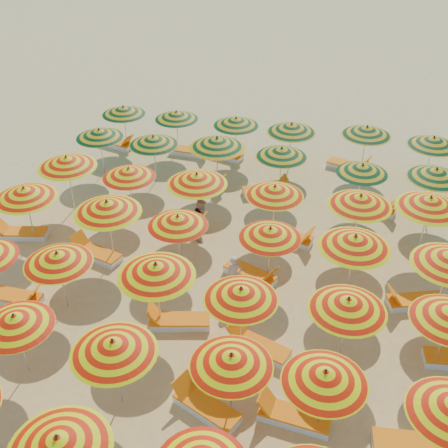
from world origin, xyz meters
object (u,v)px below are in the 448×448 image
at_px(umbrella_33, 282,152).
at_px(lounger_24, 440,180).
at_px(lounger_16, 289,237).
at_px(lounger_18, 266,190).
at_px(beachgoer_b, 202,219).
at_px(umbrella_14, 156,270).
at_px(umbrella_40, 367,131).
at_px(umbrella_27, 275,191).
at_px(umbrella_29, 430,203).
at_px(umbrella_28, 360,200).
at_px(umbrella_38, 236,122).
at_px(umbrella_22, 355,242).
at_px(lounger_5, 293,416).
at_px(umbrella_13, 58,258).
at_px(lounger_4, 206,407).
at_px(umbrella_34, 362,169).
at_px(lounger_22, 225,154).
at_px(umbrella_21, 270,233).
at_px(umbrella_35, 436,173).
at_px(umbrella_2, 58,443).
at_px(lounger_7, 15,297).
at_px(lounger_23, 349,166).
at_px(umbrella_18, 24,193).
at_px(umbrella_16, 348,304).
at_px(lounger_12, 96,253).
at_px(lounger_20, 116,143).
at_px(umbrella_7, 15,321).
at_px(umbrella_25, 129,173).
at_px(umbrella_10, 325,377).
at_px(lounger_9, 258,346).
at_px(umbrella_24, 67,162).
at_px(lounger_15, 184,222).
at_px(umbrella_30, 99,133).
at_px(lounger_13, 251,274).
at_px(umbrella_20, 178,221).
at_px(lounger_11, 21,233).
at_px(umbrella_9, 231,360).
at_px(umbrella_8, 113,347).
at_px(lounger_19, 373,208).
at_px(umbrella_26, 197,179).
at_px(lounger_6, 413,444).
at_px(umbrella_41, 433,141).
at_px(umbrella_19, 107,207).
at_px(umbrella_32, 217,143).
at_px(lounger_14, 415,301).

bearing_deg(umbrella_33, lounger_24, 21.08).
xyz_separation_m(lounger_16, lounger_18, (-1.31, 2.93, 0.00)).
distance_m(lounger_18, beachgoer_b, 3.81).
height_order(umbrella_14, umbrella_40, umbrella_14).
xyz_separation_m(umbrella_27, umbrella_29, (4.91, 0.17, 0.16)).
relative_size(umbrella_28, umbrella_38, 1.04).
bearing_deg(umbrella_22, lounger_5, -101.33).
bearing_deg(umbrella_14, umbrella_13, 179.08).
height_order(umbrella_29, lounger_18, umbrella_29).
relative_size(umbrella_13, lounger_4, 1.35).
relative_size(umbrella_28, umbrella_34, 0.92).
height_order(lounger_18, lounger_22, same).
height_order(umbrella_21, umbrella_35, umbrella_35).
distance_m(umbrella_2, lounger_5, 5.45).
bearing_deg(lounger_5, beachgoer_b, -53.07).
bearing_deg(lounger_7, lounger_23, 49.74).
height_order(umbrella_18, umbrella_22, umbrella_22).
xyz_separation_m(umbrella_16, umbrella_35, (2.58, 7.51, -0.01)).
bearing_deg(umbrella_29, lounger_12, -165.21).
relative_size(umbrella_35, lounger_20, 1.30).
height_order(umbrella_7, lounger_7, umbrella_7).
bearing_deg(umbrella_25, lounger_12, -95.31).
distance_m(umbrella_10, lounger_9, 3.23).
height_order(umbrella_24, lounger_9, umbrella_24).
bearing_deg(lounger_7, beachgoer_b, 45.28).
height_order(lounger_16, lounger_18, same).
height_order(lounger_15, lounger_24, same).
distance_m(umbrella_13, umbrella_35, 12.90).
relative_size(lounger_4, lounger_5, 1.02).
distance_m(umbrella_30, umbrella_38, 5.60).
relative_size(umbrella_34, lounger_13, 1.34).
height_order(umbrella_20, lounger_11, umbrella_20).
relative_size(umbrella_9, lounger_11, 1.13).
distance_m(umbrella_7, umbrella_8, 2.75).
height_order(lounger_19, lounger_23, same).
relative_size(umbrella_26, lounger_23, 1.33).
distance_m(umbrella_35, lounger_6, 10.09).
xyz_separation_m(lounger_15, lounger_22, (0.17, 5.46, 0.00)).
xyz_separation_m(umbrella_29, lounger_5, (-3.18, -7.54, -1.83)).
bearing_deg(lounger_20, umbrella_34, 0.37).
bearing_deg(umbrella_33, umbrella_10, -76.18).
relative_size(umbrella_29, lounger_11, 1.33).
bearing_deg(umbrella_41, umbrella_27, -136.34).
bearing_deg(lounger_7, lounger_19, 36.96).
height_order(umbrella_19, umbrella_32, umbrella_32).
bearing_deg(lounger_6, umbrella_7, 173.79).
bearing_deg(umbrella_19, umbrella_40, 45.74).
height_order(umbrella_10, umbrella_14, umbrella_14).
distance_m(umbrella_8, lounger_14, 9.02).
relative_size(umbrella_7, umbrella_30, 1.01).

